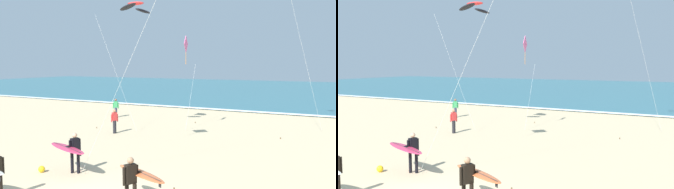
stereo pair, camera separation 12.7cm
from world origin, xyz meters
The scene contains 9 objects.
ocean_water centered at (0.00, 53.59, 0.04)m, with size 160.00×60.00×0.08m, color #336B7A.
shoreline_foam centered at (0.00, 23.89, 0.09)m, with size 160.00×0.98×0.01m, color white.
surfer_lead centered at (-2.47, 2.23, 1.05)m, with size 2.39×1.21×1.71m.
surfer_trailing centered at (1.80, 0.51, 1.05)m, with size 2.47×1.53×1.71m.
kite_arc_scarlet_near centered at (-4.87, 10.89, 8.16)m, with size 3.92×2.53×8.50m.
kite_diamond_rose_high centered at (-2.14, 12.78, 5.60)m, with size 0.89×3.89×6.38m.
bystander_green_top centered at (-9.89, 15.46, 0.81)m, with size 0.45×0.31×1.59m.
bystander_red_top centered at (-5.95, 9.93, 0.81)m, with size 0.31×0.45×1.59m.
beach_ball centered at (-3.74, 1.82, 0.14)m, with size 0.28×0.28×0.28m, color yellow.
Camera 2 is at (7.72, -8.31, 4.56)m, focal length 37.32 mm.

